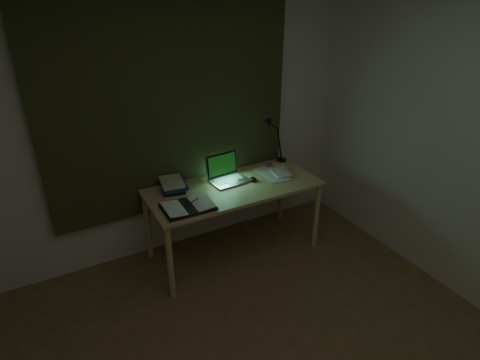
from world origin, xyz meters
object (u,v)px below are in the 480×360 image
object	(u,v)px
laptop	(229,170)
open_textbook	(188,206)
book_stack	(173,185)
desk	(234,220)
desk_lamp	(282,137)
loose_papers	(275,173)

from	to	relation	value
laptop	open_textbook	world-z (taller)	laptop
book_stack	laptop	bearing A→B (deg)	-10.27
laptop	desk	bearing A→B (deg)	-100.64
desk	book_stack	world-z (taller)	book_stack
open_textbook	book_stack	xyz separation A→B (m)	(0.00, 0.36, 0.03)
book_stack	desk_lamp	size ratio (longest dim) A/B	0.48
loose_papers	book_stack	bearing A→B (deg)	170.49
loose_papers	open_textbook	bearing A→B (deg)	-168.58
open_textbook	desk	bearing A→B (deg)	19.02
open_textbook	desk_lamp	world-z (taller)	desk_lamp
desk	open_textbook	world-z (taller)	open_textbook
desk	desk_lamp	world-z (taller)	desk_lamp
book_stack	loose_papers	size ratio (longest dim) A/B	0.73
laptop	loose_papers	world-z (taller)	laptop
laptop	desk_lamp	bearing A→B (deg)	8.91
desk	loose_papers	world-z (taller)	loose_papers
book_stack	loose_papers	world-z (taller)	book_stack
laptop	desk_lamp	world-z (taller)	desk_lamp
desk	desk_lamp	distance (m)	0.97
loose_papers	desk_lamp	distance (m)	0.42
desk	book_stack	size ratio (longest dim) A/B	6.19
open_textbook	loose_papers	xyz separation A→B (m)	(0.97, 0.20, -0.01)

